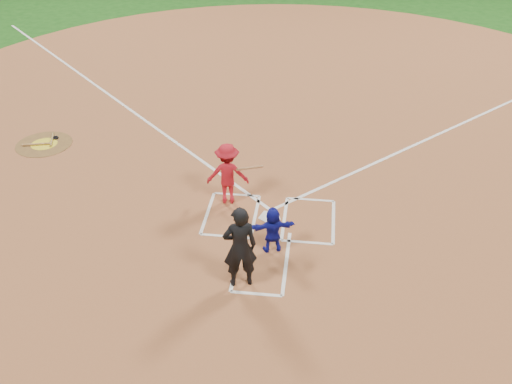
# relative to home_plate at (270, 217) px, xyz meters

# --- Properties ---
(ground) EXTENTS (120.00, 120.00, 0.00)m
(ground) POSITION_rel_home_plate_xyz_m (0.00, 0.00, -0.02)
(ground) COLOR #154812
(ground) RESTS_ON ground
(home_plate_dirt) EXTENTS (28.00, 28.00, 0.01)m
(home_plate_dirt) POSITION_rel_home_plate_xyz_m (0.00, 6.00, -0.01)
(home_plate_dirt) COLOR brown
(home_plate_dirt) RESTS_ON ground
(home_plate) EXTENTS (0.60, 0.60, 0.02)m
(home_plate) POSITION_rel_home_plate_xyz_m (0.00, 0.00, 0.00)
(home_plate) COLOR white
(home_plate) RESTS_ON home_plate_dirt
(on_deck_circle) EXTENTS (1.70, 1.70, 0.01)m
(on_deck_circle) POSITION_rel_home_plate_xyz_m (-7.31, 2.98, -0.00)
(on_deck_circle) COLOR brown
(on_deck_circle) RESTS_ON home_plate_dirt
(on_deck_logo) EXTENTS (0.80, 0.80, 0.00)m
(on_deck_logo) POSITION_rel_home_plate_xyz_m (-7.31, 2.98, 0.00)
(on_deck_logo) COLOR gold
(on_deck_logo) RESTS_ON on_deck_circle
(on_deck_bat_a) EXTENTS (0.33, 0.82, 0.06)m
(on_deck_bat_a) POSITION_rel_home_plate_xyz_m (-7.16, 3.23, 0.03)
(on_deck_bat_a) COLOR olive
(on_deck_bat_a) RESTS_ON on_deck_circle
(on_deck_bat_b) EXTENTS (0.83, 0.28, 0.06)m
(on_deck_bat_b) POSITION_rel_home_plate_xyz_m (-7.51, 2.88, 0.03)
(on_deck_bat_b) COLOR #9D6D39
(on_deck_bat_b) RESTS_ON on_deck_circle
(bat_weight_donut) EXTENTS (0.19, 0.19, 0.05)m
(bat_weight_donut) POSITION_rel_home_plate_xyz_m (-7.11, 3.38, 0.03)
(bat_weight_donut) COLOR black
(bat_weight_donut) RESTS_ON on_deck_circle
(catcher) EXTENTS (1.12, 0.62, 1.15)m
(catcher) POSITION_rel_home_plate_xyz_m (0.19, -1.28, 0.57)
(catcher) COLOR #12169A
(catcher) RESTS_ON home_plate_dirt
(umpire) EXTENTS (0.82, 0.66, 1.96)m
(umpire) POSITION_rel_home_plate_xyz_m (-0.38, -2.50, 0.97)
(umpire) COLOR black
(umpire) RESTS_ON home_plate_dirt
(chalk_markings) EXTENTS (28.35, 17.32, 0.01)m
(chalk_markings) POSITION_rel_home_plate_xyz_m (0.00, 5.29, -0.01)
(chalk_markings) COLOR white
(chalk_markings) RESTS_ON home_plate_dirt
(batter_at_plate) EXTENTS (1.48, 0.85, 1.66)m
(batter_at_plate) POSITION_rel_home_plate_xyz_m (-1.15, 0.59, 0.82)
(batter_at_plate) COLOR #B1131F
(batter_at_plate) RESTS_ON home_plate_dirt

